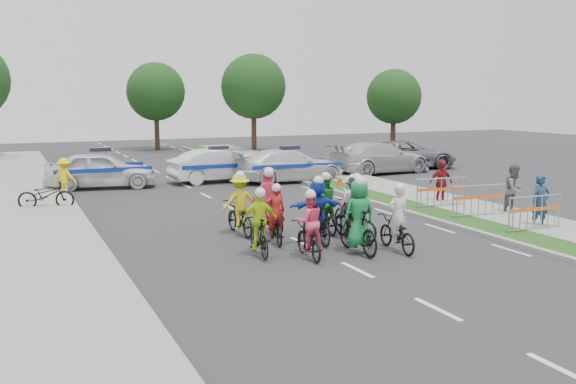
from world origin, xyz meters
name	(u,v)px	position (x,y,z in m)	size (l,w,h in m)	color
ground	(357,270)	(0.00, 0.00, 0.00)	(90.00, 90.00, 0.00)	#28282B
curb_right	(414,214)	(5.10, 5.00, 0.06)	(0.20, 60.00, 0.12)	gray
grass_strip	(432,213)	(5.80, 5.00, 0.06)	(1.20, 60.00, 0.11)	#1C4516
sidewalk_right	(474,209)	(7.60, 5.00, 0.07)	(2.40, 60.00, 0.13)	gray
sidewalk_left	(44,248)	(-6.50, 5.00, 0.07)	(3.00, 60.00, 0.13)	gray
rider_0	(397,228)	(1.84, 1.17, 0.60)	(0.75, 1.80, 1.80)	black
rider_1	(358,223)	(0.81, 1.37, 0.78)	(0.85, 1.91, 2.01)	black
rider_2	(309,232)	(-0.54, 1.47, 0.65)	(0.80, 1.76, 1.73)	black
rider_3	(259,230)	(-1.58, 2.15, 0.68)	(0.91, 1.71, 1.75)	black
rider_4	(355,214)	(1.54, 2.78, 0.73)	(1.12, 1.92, 1.88)	black
rider_5	(317,215)	(0.34, 2.77, 0.79)	(1.50, 1.80, 1.87)	black
rider_6	(275,223)	(-0.66, 3.29, 0.55)	(0.88, 1.70, 1.65)	black
rider_7	(351,209)	(1.99, 3.81, 0.67)	(0.77, 1.68, 1.72)	black
rider_8	(324,210)	(1.18, 3.97, 0.67)	(0.79, 1.80, 1.79)	black
rider_9	(268,208)	(-0.39, 4.51, 0.75)	(1.02, 1.90, 1.95)	black
rider_10	(240,210)	(-1.19, 4.68, 0.72)	(1.05, 1.85, 1.87)	black
police_car_0	(101,170)	(-3.49, 15.90, 0.80)	(1.88, 4.67, 1.59)	silver
police_car_1	(219,166)	(1.76, 15.76, 0.75)	(1.59, 4.56, 1.50)	silver
police_car_2	(290,165)	(4.79, 14.45, 0.75)	(2.11, 5.19, 1.51)	silver
civilian_sedan	(380,158)	(10.29, 15.46, 0.80)	(2.25, 5.54, 1.61)	#B9B9BE
civilian_suv	(407,154)	(12.88, 16.79, 0.75)	(2.50, 5.43, 1.51)	slate
spectator_0	(540,202)	(7.34, 1.76, 0.82)	(0.60, 0.39, 1.64)	navy
spectator_1	(514,190)	(8.21, 3.76, 0.86)	(0.84, 0.65, 1.72)	#56565B
spectator_2	(441,182)	(7.36, 6.58, 0.81)	(0.94, 0.39, 1.61)	maroon
marshal_hiviz	(65,177)	(-5.14, 14.21, 0.76)	(0.98, 0.57, 1.52)	yellow
barrier_0	(535,214)	(6.70, 1.34, 0.56)	(2.00, 0.50, 1.12)	#A5A8AD
barrier_1	(479,202)	(6.70, 3.74, 0.56)	(2.00, 0.50, 1.12)	#A5A8AD
barrier_2	(441,193)	(6.70, 5.69, 0.56)	(2.00, 0.50, 1.12)	#A5A8AD
cone_0	(347,193)	(4.46, 8.45, 0.34)	(0.40, 0.40, 0.70)	#F24C0C
cone_1	(340,180)	(5.99, 11.78, 0.34)	(0.40, 0.40, 0.70)	#F24C0C
parked_bike	(46,195)	(-6.03, 11.37, 0.50)	(0.66, 1.91, 1.00)	black
tree_1	(254,87)	(9.00, 30.00, 4.54)	(4.55, 4.55, 6.82)	#382619
tree_2	(394,97)	(18.00, 26.00, 3.83)	(3.85, 3.85, 5.77)	#382619
tree_4	(156,92)	(3.00, 34.00, 4.19)	(4.20, 4.20, 6.30)	#382619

